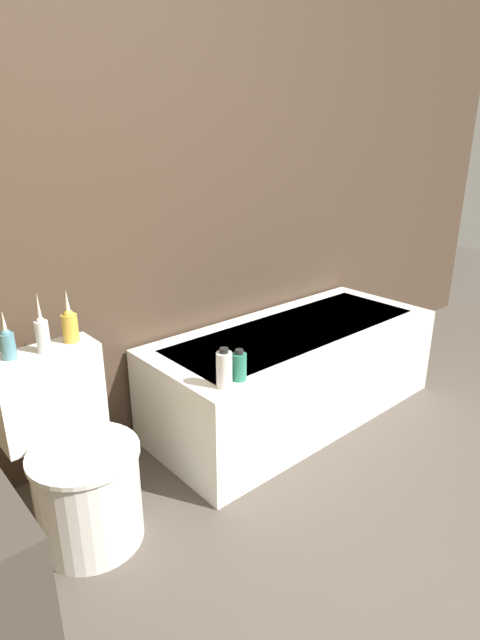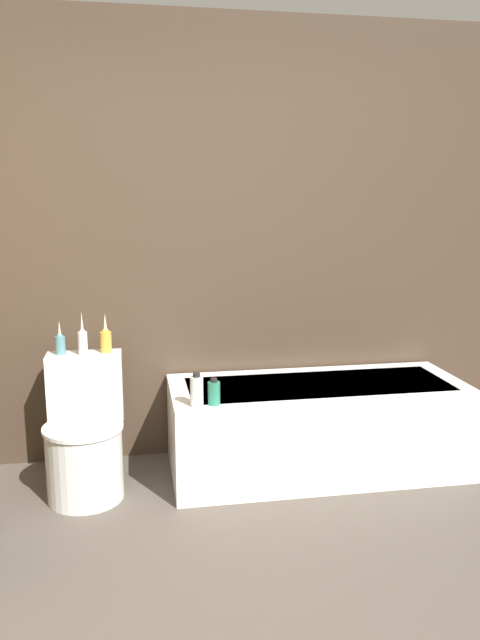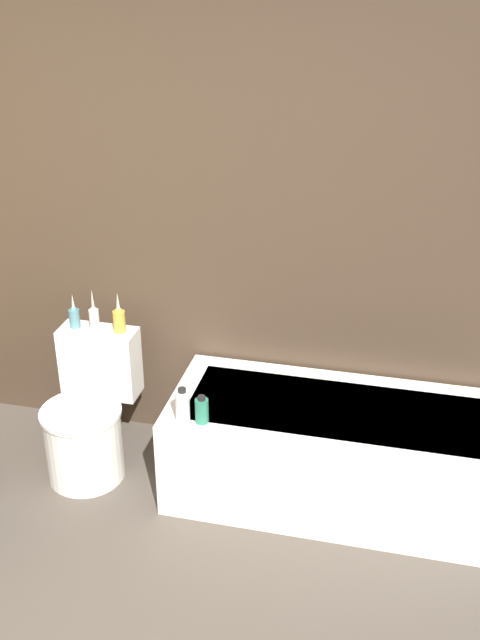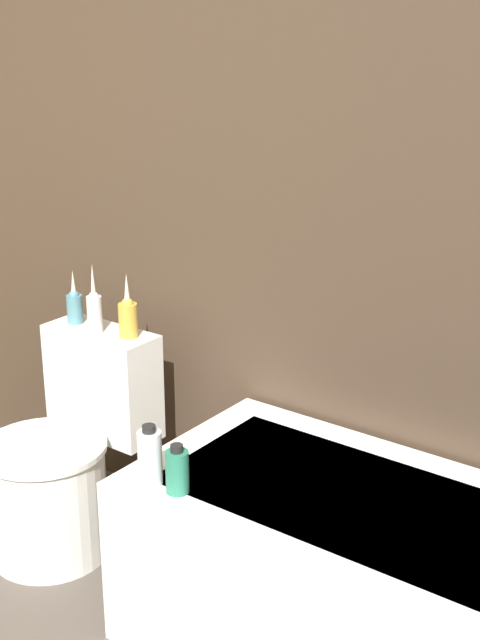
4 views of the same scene
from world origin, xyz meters
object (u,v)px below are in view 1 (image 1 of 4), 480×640
at_px(toilet, 77,464).
at_px(shampoo_bottle_tall, 224,369).
at_px(bathtub, 295,371).
at_px(vase_gold, 7,343).
at_px(vase_silver, 42,333).
at_px(shampoo_bottle_short, 239,366).
at_px(vase_bronze, 70,324).

bearing_deg(toilet, shampoo_bottle_tall, -19.13).
height_order(bathtub, toilet, toilet).
xyz_separation_m(toilet, vase_gold, (-0.12, 0.21, 0.48)).
xyz_separation_m(bathtub, vase_silver, (-1.32, 0.12, 0.54)).
bearing_deg(shampoo_bottle_tall, vase_gold, 150.04).
bearing_deg(shampoo_bottle_short, bathtub, 21.67).
height_order(toilet, vase_gold, vase_gold).
height_order(bathtub, vase_bronze, vase_bronze).
bearing_deg(vase_silver, vase_gold, 168.51).
distance_m(bathtub, vase_gold, 1.54).
relative_size(toilet, vase_silver, 3.00).
bearing_deg(shampoo_bottle_short, vase_bronze, 143.64).
bearing_deg(shampoo_bottle_tall, shampoo_bottle_short, 5.38).
xyz_separation_m(bathtub, shampoo_bottle_tall, (-0.73, -0.26, 0.34)).
distance_m(bathtub, toilet, 1.32).
relative_size(vase_bronze, shampoo_bottle_short, 1.56).
xyz_separation_m(bathtub, vase_bronze, (-1.19, 0.15, 0.53)).
relative_size(vase_bronze, shampoo_bottle_tall, 1.25).
distance_m(toilet, shampoo_bottle_tall, 0.69).
xyz_separation_m(bathtub, vase_gold, (-1.44, 0.15, 0.52)).
height_order(vase_bronze, shampoo_bottle_short, vase_bronze).
relative_size(bathtub, toilet, 2.36).
distance_m(bathtub, vase_silver, 1.43).
bearing_deg(vase_silver, bathtub, -5.26).
xyz_separation_m(bathtub, toilet, (-1.32, -0.06, 0.04)).
height_order(bathtub, vase_silver, vase_silver).
xyz_separation_m(vase_gold, vase_silver, (0.12, -0.03, 0.02)).
relative_size(vase_silver, shampoo_bottle_tall, 1.37).
bearing_deg(bathtub, shampoo_bottle_tall, -160.20).
bearing_deg(bathtub, vase_bronze, 172.69).
distance_m(toilet, vase_bronze, 0.55).
distance_m(vase_gold, vase_silver, 0.13).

